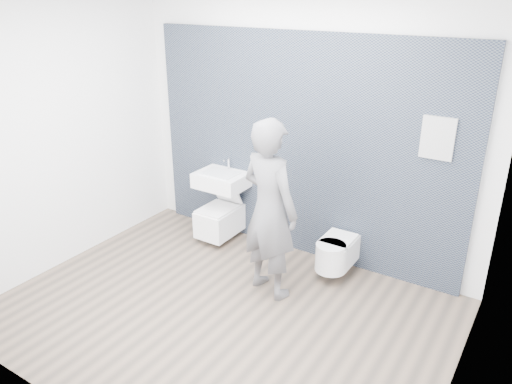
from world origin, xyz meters
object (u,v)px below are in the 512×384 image
Objects in this scene: washbasin at (221,180)px; toilet_square at (220,219)px; toilet_rounded at (335,253)px; visitor at (270,209)px.

toilet_square is (0.00, -0.05, -0.48)m from washbasin.
toilet_rounded is 0.96m from visitor.
visitor is at bearing -125.90° from toilet_rounded.
washbasin is at bearing -18.27° from visitor.
toilet_square is at bearing -16.19° from visitor.
washbasin reaches higher than toilet_rounded.
toilet_square reaches higher than toilet_rounded.
washbasin is at bearing 177.62° from toilet_rounded.
toilet_square is 1.26× the size of toilet_rounded.
visitor is (1.05, -0.66, 0.13)m from washbasin.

